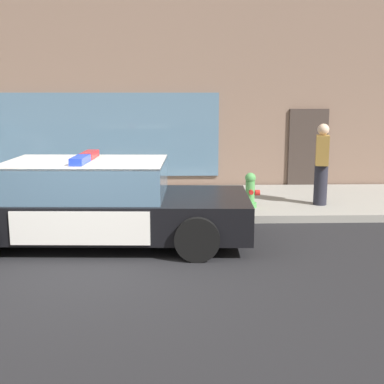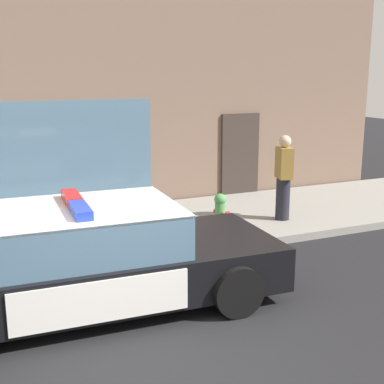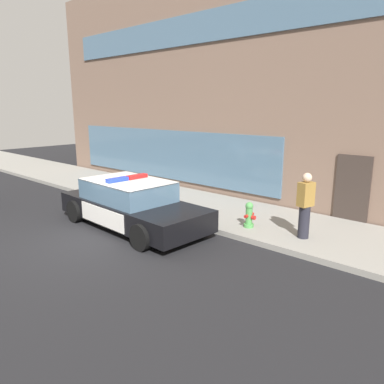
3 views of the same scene
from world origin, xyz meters
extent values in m
plane|color=black|center=(0.00, 0.00, 0.00)|extent=(48.00, 48.00, 0.00)
cube|color=gray|center=(0.00, 4.28, 0.07)|extent=(48.00, 3.38, 0.15)
cube|color=#7A6051|center=(-1.35, 11.86, 4.40)|extent=(19.24, 11.69, 8.80)
cube|color=slate|center=(-3.65, 5.98, 1.45)|extent=(11.54, 0.08, 2.10)
cube|color=#382D28|center=(4.43, 5.98, 1.05)|extent=(1.00, 0.08, 2.10)
cube|color=slate|center=(-1.35, 5.98, 6.34)|extent=(16.16, 0.08, 1.10)
cube|color=black|center=(-0.25, 1.47, 0.50)|extent=(5.05, 2.14, 0.60)
cube|color=silver|center=(1.34, 1.40, 0.67)|extent=(1.77, 1.97, 0.05)
cube|color=silver|center=(-1.99, 1.54, 0.67)|extent=(1.47, 1.96, 0.05)
cube|color=silver|center=(-0.31, 2.45, 0.50)|extent=(2.09, 0.12, 0.51)
cube|color=silver|center=(-0.39, 0.49, 0.50)|extent=(2.09, 0.12, 0.51)
cube|color=yellow|center=(-0.31, 2.47, 0.50)|extent=(0.22, 0.02, 0.26)
cube|color=slate|center=(-0.45, 1.47, 1.07)|extent=(2.66, 1.85, 0.60)
cube|color=silver|center=(-0.45, 1.47, 1.36)|extent=(2.66, 1.85, 0.04)
cube|color=red|center=(-0.44, 1.82, 1.44)|extent=(0.23, 0.67, 0.11)
cube|color=blue|center=(-0.47, 1.13, 1.44)|extent=(0.23, 0.67, 0.11)
cylinder|color=black|center=(1.43, 2.37, 0.34)|extent=(0.69, 0.25, 0.68)
cylinder|color=black|center=(1.35, 0.43, 0.34)|extent=(0.69, 0.25, 0.68)
cylinder|color=black|center=(-1.85, 2.50, 0.34)|extent=(0.69, 0.25, 0.68)
cylinder|color=black|center=(-1.93, 0.57, 0.34)|extent=(0.69, 0.25, 0.68)
cylinder|color=#4C994C|center=(2.56, 3.35, 0.20)|extent=(0.28, 0.28, 0.10)
cylinder|color=#4C994C|center=(2.56, 3.35, 0.47)|extent=(0.19, 0.19, 0.45)
sphere|color=#4C994C|center=(2.56, 3.35, 0.77)|extent=(0.22, 0.22, 0.22)
cylinder|color=#B21E19|center=(2.56, 3.35, 0.84)|extent=(0.06, 0.06, 0.05)
cylinder|color=#B21E19|center=(2.56, 3.20, 0.50)|extent=(0.09, 0.10, 0.09)
cylinder|color=#B21E19|center=(2.56, 3.49, 0.50)|extent=(0.09, 0.10, 0.09)
cylinder|color=#B21E19|center=(2.71, 3.35, 0.46)|extent=(0.10, 0.12, 0.12)
cylinder|color=#23232D|center=(4.09, 3.57, 0.57)|extent=(0.28, 0.28, 0.85)
cube|color=olive|center=(4.09, 3.57, 1.31)|extent=(0.35, 0.45, 0.62)
sphere|color=beige|center=(4.09, 3.57, 1.74)|extent=(0.24, 0.24, 0.24)
camera|label=1|loc=(1.05, -6.66, 2.44)|focal=46.44mm
camera|label=2|loc=(-1.68, -4.99, 3.08)|focal=48.60mm
camera|label=3|loc=(7.95, -5.01, 3.46)|focal=34.12mm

